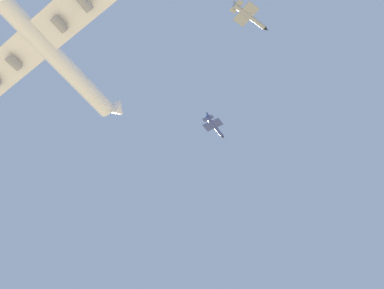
% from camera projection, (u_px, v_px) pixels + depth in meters
% --- Properties ---
extents(carrier_jet, '(61.31, 60.99, 20.21)m').
position_uv_depth(carrier_jet, '(40.00, 41.00, 132.91)').
color(carrier_jet, white).
extents(chase_jet_left_wing, '(13.41, 12.19, 4.00)m').
position_uv_depth(chase_jet_left_wing, '(215.00, 127.00, 175.48)').
color(chase_jet_left_wing, '#38478C').
extents(chase_jet_right_wing, '(9.96, 14.71, 4.00)m').
position_uv_depth(chase_jet_right_wing, '(250.00, 17.00, 130.37)').
color(chase_jet_right_wing, '#999EA3').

